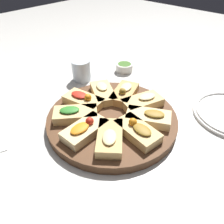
{
  "coord_description": "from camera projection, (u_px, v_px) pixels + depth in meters",
  "views": [
    {
      "loc": [
        0.37,
        0.34,
        0.44
      ],
      "look_at": [
        0.0,
        0.0,
        0.04
      ],
      "focal_mm": 35.0,
      "sensor_mm": 36.0,
      "label": 1
    }
  ],
  "objects": [
    {
      "name": "ground_plane",
      "position": [
        112.0,
        122.0,
        0.67
      ],
      "size": [
        3.0,
        3.0,
        0.0
      ],
      "primitive_type": "plane",
      "color": "beige"
    },
    {
      "name": "serving_board",
      "position": [
        112.0,
        119.0,
        0.66
      ],
      "size": [
        0.39,
        0.39,
        0.03
      ],
      "primitive_type": "cylinder",
      "color": "#51331E",
      "rests_on": "ground_plane"
    },
    {
      "name": "focaccia_slice_0",
      "position": [
        85.0,
        130.0,
        0.58
      ],
      "size": [
        0.13,
        0.07,
        0.04
      ],
      "color": "#E5C689",
      "rests_on": "serving_board"
    },
    {
      "name": "focaccia_slice_1",
      "position": [
        110.0,
        138.0,
        0.56
      ],
      "size": [
        0.14,
        0.13,
        0.04
      ],
      "color": "tan",
      "rests_on": "serving_board"
    },
    {
      "name": "focaccia_slice_2",
      "position": [
        137.0,
        131.0,
        0.58
      ],
      "size": [
        0.08,
        0.13,
        0.04
      ],
      "color": "#DBB775",
      "rests_on": "serving_board"
    },
    {
      "name": "focaccia_slice_3",
      "position": [
        149.0,
        117.0,
        0.62
      ],
      "size": [
        0.12,
        0.14,
        0.04
      ],
      "color": "#E5C689",
      "rests_on": "serving_board"
    },
    {
      "name": "focaccia_slice_4",
      "position": [
        143.0,
        102.0,
        0.68
      ],
      "size": [
        0.14,
        0.1,
        0.04
      ],
      "color": "#DBB775",
      "rests_on": "serving_board"
    },
    {
      "name": "focaccia_slice_5",
      "position": [
        124.0,
        93.0,
        0.72
      ],
      "size": [
        0.14,
        0.1,
        0.04
      ],
      "color": "tan",
      "rests_on": "serving_board"
    },
    {
      "name": "focaccia_slice_6",
      "position": [
        103.0,
        92.0,
        0.73
      ],
      "size": [
        0.12,
        0.14,
        0.04
      ],
      "color": "#DBB775",
      "rests_on": "serving_board"
    },
    {
      "name": "focaccia_slice_7",
      "position": [
        83.0,
        100.0,
        0.69
      ],
      "size": [
        0.08,
        0.13,
        0.04
      ],
      "color": "#DBB775",
      "rests_on": "serving_board"
    },
    {
      "name": "focaccia_slice_8",
      "position": [
        75.0,
        114.0,
        0.64
      ],
      "size": [
        0.14,
        0.13,
        0.04
      ],
      "color": "#DBB775",
      "rests_on": "serving_board"
    },
    {
      "name": "water_glass",
      "position": [
        81.0,
        70.0,
        0.85
      ],
      "size": [
        0.07,
        0.07,
        0.08
      ],
      "primitive_type": "cylinder",
      "color": "silver",
      "rests_on": "ground_plane"
    },
    {
      "name": "dipping_bowl",
      "position": [
        124.0,
        67.0,
        0.92
      ],
      "size": [
        0.07,
        0.07,
        0.03
      ],
      "color": "silver",
      "rests_on": "ground_plane"
    }
  ]
}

